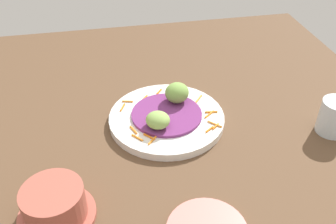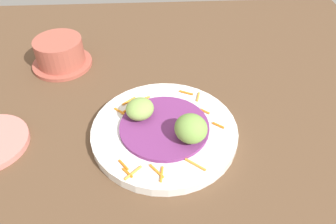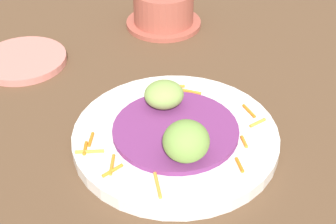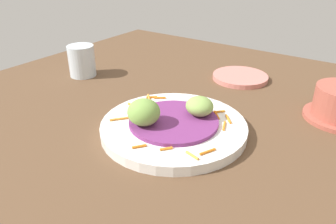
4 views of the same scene
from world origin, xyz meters
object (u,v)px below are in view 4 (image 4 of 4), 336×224
(guac_scoop_left, at_px, (200,106))
(guac_scoop_center, at_px, (144,112))
(side_plate_small, at_px, (240,77))
(main_plate, at_px, (172,127))
(water_glass, at_px, (82,61))

(guac_scoop_left, distance_m, guac_scoop_center, 0.10)
(side_plate_small, bearing_deg, guac_scoop_center, 85.83)
(main_plate, bearing_deg, side_plate_small, -89.16)
(side_plate_small, bearing_deg, guac_scoop_left, 97.42)
(main_plate, distance_m, water_glass, 0.36)
(guac_scoop_left, height_order, side_plate_small, guac_scoop_left)
(guac_scoop_center, bearing_deg, water_glass, -24.61)
(main_plate, bearing_deg, water_glass, -16.47)
(guac_scoop_left, xyz_separation_m, guac_scoop_center, (0.06, 0.08, 0.01))
(guac_scoop_left, distance_m, side_plate_small, 0.27)
(guac_scoop_center, bearing_deg, side_plate_small, -94.17)
(main_plate, relative_size, water_glass, 3.36)
(side_plate_small, height_order, water_glass, water_glass)
(guac_scoop_center, relative_size, side_plate_small, 0.41)
(guac_scoop_center, relative_size, water_glass, 0.72)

